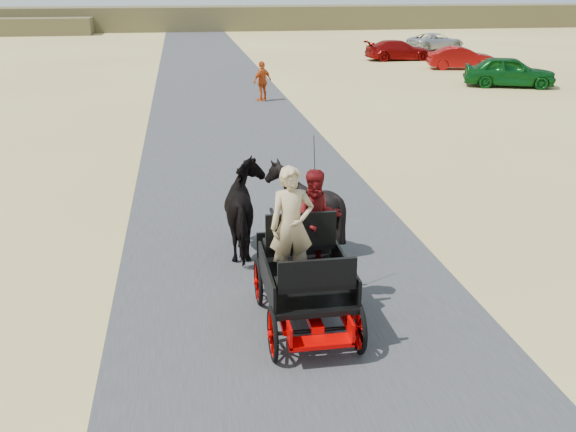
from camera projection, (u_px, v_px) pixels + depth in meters
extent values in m
plane|color=tan|center=(292.00, 294.00, 10.93)|extent=(140.00, 140.00, 0.00)
cube|color=#38383A|center=(292.00, 294.00, 10.93)|extent=(6.00, 140.00, 0.01)
cube|color=brown|center=(194.00, 18.00, 67.91)|extent=(140.00, 6.00, 2.40)
imported|color=black|center=(248.00, 210.00, 12.40)|extent=(0.91, 2.01, 1.70)
imported|color=black|center=(304.00, 207.00, 12.57)|extent=(1.37, 1.54, 1.70)
imported|color=tan|center=(292.00, 226.00, 9.45)|extent=(0.66, 0.43, 1.80)
imported|color=#660C0F|center=(317.00, 218.00, 10.08)|extent=(0.77, 0.60, 1.58)
imported|color=#C24816|center=(262.00, 81.00, 28.06)|extent=(1.06, 0.94, 1.73)
imported|color=#0C4C19|center=(510.00, 71.00, 31.86)|extent=(4.74, 3.15, 1.50)
imported|color=maroon|center=(462.00, 58.00, 38.18)|extent=(4.13, 2.10, 1.30)
imported|color=maroon|center=(399.00, 50.00, 42.51)|extent=(4.49, 1.90, 1.29)
imported|color=#B2B2B7|center=(436.00, 41.00, 48.77)|extent=(4.88, 3.27, 1.24)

